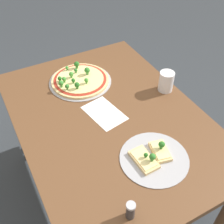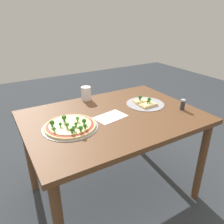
{
  "view_description": "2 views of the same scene",
  "coord_description": "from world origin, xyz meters",
  "px_view_note": "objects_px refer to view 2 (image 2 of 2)",
  "views": [
    {
      "loc": [
        -0.94,
        0.48,
        1.79
      ],
      "look_at": [
        0.0,
        -0.02,
        0.78
      ],
      "focal_mm": 45.0,
      "sensor_mm": 36.0,
      "label": 1
    },
    {
      "loc": [
        0.75,
        1.26,
        1.47
      ],
      "look_at": [
        0.0,
        -0.02,
        0.78
      ],
      "focal_mm": 35.0,
      "sensor_mm": 36.0,
      "label": 2
    }
  ],
  "objects_px": {
    "dining_table": "(113,126)",
    "drinking_cup": "(86,93)",
    "pizza_tray_slice": "(145,103)",
    "pizza_tray_whole": "(70,126)",
    "condiment_shaker": "(183,105)"
  },
  "relations": [
    {
      "from": "pizza_tray_whole",
      "to": "dining_table",
      "type": "bearing_deg",
      "value": -176.88
    },
    {
      "from": "dining_table",
      "to": "pizza_tray_slice",
      "type": "bearing_deg",
      "value": -172.06
    },
    {
      "from": "pizza_tray_slice",
      "to": "condiment_shaker",
      "type": "relative_size",
      "value": 3.76
    },
    {
      "from": "pizza_tray_whole",
      "to": "drinking_cup",
      "type": "relative_size",
      "value": 3.15
    },
    {
      "from": "dining_table",
      "to": "drinking_cup",
      "type": "relative_size",
      "value": 10.95
    },
    {
      "from": "drinking_cup",
      "to": "condiment_shaker",
      "type": "relative_size",
      "value": 1.41
    },
    {
      "from": "pizza_tray_slice",
      "to": "pizza_tray_whole",
      "type": "bearing_deg",
      "value": 5.51
    },
    {
      "from": "drinking_cup",
      "to": "pizza_tray_slice",
      "type": "bearing_deg",
      "value": 137.99
    },
    {
      "from": "dining_table",
      "to": "pizza_tray_whole",
      "type": "relative_size",
      "value": 3.47
    },
    {
      "from": "dining_table",
      "to": "drinking_cup",
      "type": "distance_m",
      "value": 0.42
    },
    {
      "from": "pizza_tray_whole",
      "to": "pizza_tray_slice",
      "type": "xyz_separation_m",
      "value": [
        -0.68,
        -0.07,
        -0.0
      ]
    },
    {
      "from": "pizza_tray_slice",
      "to": "drinking_cup",
      "type": "distance_m",
      "value": 0.51
    },
    {
      "from": "dining_table",
      "to": "drinking_cup",
      "type": "height_order",
      "value": "drinking_cup"
    },
    {
      "from": "dining_table",
      "to": "pizza_tray_slice",
      "type": "xyz_separation_m",
      "value": [
        -0.34,
        -0.05,
        0.1
      ]
    },
    {
      "from": "pizza_tray_whole",
      "to": "drinking_cup",
      "type": "xyz_separation_m",
      "value": [
        -0.3,
        -0.41,
        0.04
      ]
    }
  ]
}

